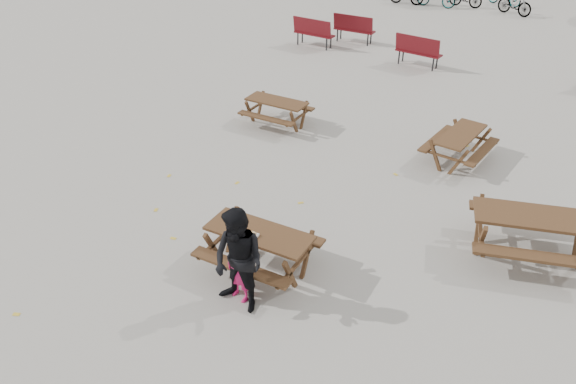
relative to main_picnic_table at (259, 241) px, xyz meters
The scene contains 12 objects.
ground 0.59m from the main_picnic_table, ahead, with size 80.00×80.00×0.00m, color gray.
main_picnic_table is the anchor object (origin of this frame).
food_tray 0.25m from the main_picnic_table, 100.35° to the right, with size 0.18×0.11×0.04m, color white.
bread_roll 0.29m from the main_picnic_table, 100.35° to the right, with size 0.14×0.06×0.05m, color tan.
soda_bottle 0.36m from the main_picnic_table, 128.21° to the right, with size 0.07×0.07×0.17m.
child 0.79m from the main_picnic_table, 81.94° to the right, with size 0.46×0.30×1.26m, color #D61A61.
adult 1.00m from the main_picnic_table, 77.03° to the right, with size 0.87×0.68×1.78m, color black.
picnic_table_east 4.71m from the main_picnic_table, 32.80° to the left, with size 2.02×1.63×0.87m, color #372214, non-canonical shape.
picnic_table_north 5.79m from the main_picnic_table, 116.88° to the left, with size 1.57×1.27×0.68m, color #372214, non-canonical shape.
picnic_table_far 5.83m from the main_picnic_table, 70.09° to the left, with size 1.62×1.30×0.70m, color #372214, non-canonical shape.
park_bench_row 11.93m from the main_picnic_table, 95.11° to the left, with size 11.22×1.96×1.03m.
fallen_leaves 2.62m from the main_picnic_table, 78.69° to the left, with size 11.00×11.00×0.01m, color gold, non-canonical shape.
Camera 1 is at (4.04, -6.36, 6.25)m, focal length 35.00 mm.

